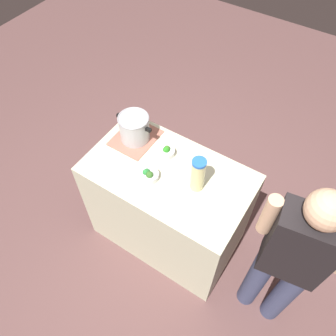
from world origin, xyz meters
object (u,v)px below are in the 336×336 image
at_px(cooking_pot, 134,128).
at_px(lemonade_pitcher, 198,174).
at_px(person_cook, 288,262).
at_px(broccoli_bowl_center, 149,175).
at_px(broccoli_bowl_front, 167,151).

xyz_separation_m(cooking_pot, lemonade_pitcher, (0.59, -0.13, 0.02)).
distance_m(lemonade_pitcher, person_cook, 0.74).
xyz_separation_m(cooking_pot, person_cook, (1.29, -0.26, -0.17)).
bearing_deg(broccoli_bowl_center, broccoli_bowl_front, 92.69).
height_order(broccoli_bowl_front, person_cook, person_cook).
bearing_deg(broccoli_bowl_front, broccoli_bowl_center, -87.31).
bearing_deg(cooking_pot, person_cook, -11.32).
relative_size(broccoli_bowl_front, person_cook, 0.07).
relative_size(cooking_pot, person_cook, 0.18).
bearing_deg(cooking_pot, broccoli_bowl_front, -0.69).
xyz_separation_m(cooking_pot, broccoli_bowl_center, (0.29, -0.24, -0.08)).
relative_size(cooking_pot, broccoli_bowl_front, 2.47).
height_order(lemonade_pitcher, broccoli_bowl_center, lemonade_pitcher).
relative_size(broccoli_bowl_front, broccoli_bowl_center, 0.91).
bearing_deg(cooking_pot, broccoli_bowl_center, -39.83).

